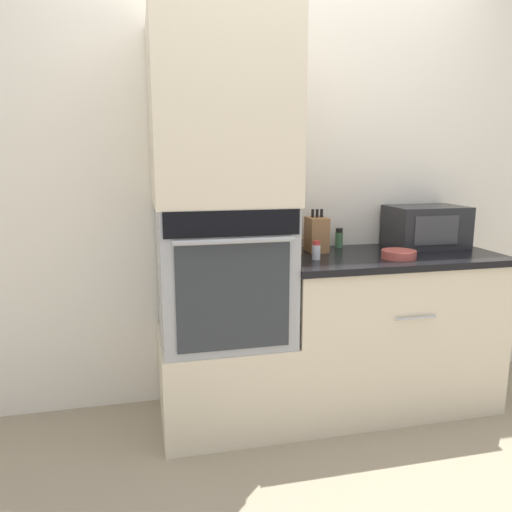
% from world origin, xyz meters
% --- Properties ---
extents(ground_plane, '(12.00, 12.00, 0.00)m').
position_xyz_m(ground_plane, '(0.00, 0.00, 0.00)').
color(ground_plane, gray).
extents(wall_back, '(8.00, 0.05, 2.50)m').
position_xyz_m(wall_back, '(0.00, 0.63, 1.25)').
color(wall_back, silver).
rests_on(wall_back, ground_plane).
extents(oven_cabinet_base, '(0.66, 0.60, 0.47)m').
position_xyz_m(oven_cabinet_base, '(-0.33, 0.30, 0.24)').
color(oven_cabinet_base, beige).
rests_on(oven_cabinet_base, ground_plane).
extents(wall_oven, '(0.63, 0.64, 0.68)m').
position_xyz_m(wall_oven, '(-0.33, 0.30, 0.82)').
color(wall_oven, '#9EA0A5').
rests_on(wall_oven, oven_cabinet_base).
extents(oven_cabinet_upper, '(0.66, 0.60, 0.87)m').
position_xyz_m(oven_cabinet_upper, '(-0.33, 0.30, 1.59)').
color(oven_cabinet_upper, beige).
rests_on(oven_cabinet_upper, wall_oven).
extents(counter_unit, '(1.19, 0.63, 0.87)m').
position_xyz_m(counter_unit, '(0.59, 0.30, 0.43)').
color(counter_unit, beige).
rests_on(counter_unit, ground_plane).
extents(microwave, '(0.43, 0.30, 0.24)m').
position_xyz_m(microwave, '(0.89, 0.44, 0.99)').
color(microwave, '#232326').
rests_on(microwave, counter_unit).
extents(knife_block, '(0.10, 0.14, 0.24)m').
position_xyz_m(knife_block, '(0.22, 0.45, 0.96)').
color(knife_block, olive).
rests_on(knife_block, counter_unit).
extents(bowl, '(0.18, 0.18, 0.04)m').
position_xyz_m(bowl, '(0.57, 0.17, 0.89)').
color(bowl, '#B24C42').
rests_on(bowl, counter_unit).
extents(condiment_jar_near, '(0.06, 0.06, 0.11)m').
position_xyz_m(condiment_jar_near, '(0.10, 0.41, 0.92)').
color(condiment_jar_near, brown).
rests_on(condiment_jar_near, counter_unit).
extents(condiment_jar_mid, '(0.04, 0.04, 0.10)m').
position_xyz_m(condiment_jar_mid, '(0.15, 0.24, 0.91)').
color(condiment_jar_mid, silver).
rests_on(condiment_jar_mid, counter_unit).
extents(condiment_jar_far, '(0.04, 0.04, 0.11)m').
position_xyz_m(condiment_jar_far, '(0.40, 0.54, 0.92)').
color(condiment_jar_far, '#427047').
rests_on(condiment_jar_far, counter_unit).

